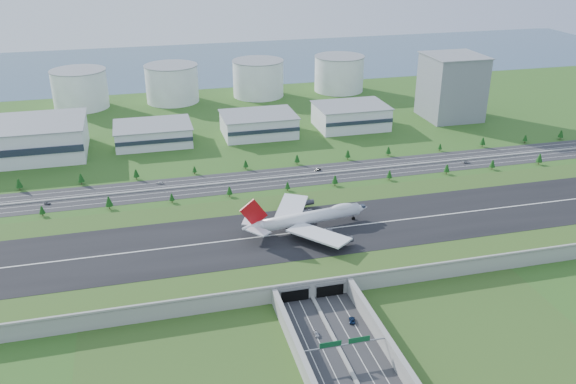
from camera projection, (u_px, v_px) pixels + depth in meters
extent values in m
plane|color=#23551A|center=(286.00, 247.00, 328.53)|extent=(1200.00, 1200.00, 0.00)
cube|color=gray|center=(286.00, 241.00, 326.90)|extent=(520.00, 100.00, 8.00)
cube|color=#244D1A|center=(286.00, 234.00, 325.24)|extent=(520.00, 100.00, 0.16)
cube|color=black|center=(286.00, 234.00, 325.19)|extent=(520.00, 58.00, 0.12)
cube|color=silver|center=(286.00, 234.00, 325.16)|extent=(520.00, 0.90, 0.02)
cube|color=gray|center=(312.00, 282.00, 281.32)|extent=(520.00, 1.20, 1.20)
cube|color=#28282B|center=(357.00, 384.00, 231.16)|extent=(34.00, 120.00, 0.12)
cube|color=gray|center=(357.00, 383.00, 231.01)|extent=(1.60, 120.00, 0.90)
cube|color=gray|center=(304.00, 367.00, 234.28)|extent=(2.40, 100.00, 8.00)
cube|color=gray|center=(392.00, 352.00, 242.55)|extent=(2.40, 100.00, 8.00)
cube|color=black|center=(295.00, 295.00, 280.87)|extent=(13.00, 1.20, 6.00)
cube|color=black|center=(330.00, 290.00, 284.74)|extent=(13.00, 1.20, 6.00)
cylinder|color=gray|center=(299.00, 360.00, 238.72)|extent=(0.70, 0.70, 7.00)
cylinder|color=gray|center=(389.00, 345.00, 247.36)|extent=(0.70, 0.70, 7.00)
cube|color=gray|center=(345.00, 345.00, 241.54)|extent=(38.00, 0.50, 0.50)
cube|color=#0C4C23|center=(331.00, 344.00, 239.51)|extent=(9.00, 0.30, 2.40)
cube|color=#0C4C23|center=(359.00, 340.00, 242.24)|extent=(9.00, 0.30, 2.40)
cube|color=#28282B|center=(252.00, 181.00, 412.57)|extent=(560.00, 36.00, 0.12)
cylinder|color=#3D2819|center=(43.00, 214.00, 362.81)|extent=(0.50, 0.50, 2.37)
cone|color=#0E340E|center=(42.00, 210.00, 361.58)|extent=(3.69, 3.69, 4.74)
cylinder|color=#3D2819|center=(110.00, 207.00, 371.45)|extent=(0.50, 0.50, 3.01)
cone|color=#0E340E|center=(109.00, 201.00, 369.89)|extent=(4.68, 4.68, 6.02)
cylinder|color=#3D2819|center=(172.00, 201.00, 380.18)|extent=(0.50, 0.50, 2.23)
cone|color=#0E340E|center=(172.00, 197.00, 379.02)|extent=(3.48, 3.48, 4.47)
cylinder|color=#3D2819|center=(230.00, 195.00, 388.38)|extent=(0.50, 0.50, 2.50)
cone|color=#0E340E|center=(229.00, 190.00, 387.08)|extent=(3.89, 3.89, 5.00)
cylinder|color=#3D2819|center=(287.00, 189.00, 397.11)|extent=(0.50, 0.50, 2.20)
cone|color=#0E340E|center=(287.00, 185.00, 395.97)|extent=(3.42, 3.42, 4.40)
cylinder|color=#3D2819|center=(335.00, 184.00, 404.41)|extent=(0.50, 0.50, 2.67)
cone|color=#0E340E|center=(335.00, 179.00, 403.02)|extent=(4.15, 4.15, 5.34)
cylinder|color=#3D2819|center=(389.00, 178.00, 413.26)|extent=(0.50, 0.50, 2.55)
cone|color=#0E340E|center=(389.00, 174.00, 411.94)|extent=(3.96, 3.96, 5.10)
cylinder|color=#3D2819|center=(446.00, 172.00, 422.96)|extent=(0.50, 0.50, 2.65)
cone|color=#0E340E|center=(447.00, 168.00, 421.58)|extent=(4.12, 4.12, 5.30)
cylinder|color=#3D2819|center=(492.00, 168.00, 431.03)|extent=(0.50, 0.50, 2.59)
cone|color=#0E340E|center=(493.00, 163.00, 429.69)|extent=(4.03, 4.03, 5.18)
cylinder|color=#3D2819|center=(539.00, 163.00, 439.57)|extent=(0.50, 0.50, 2.97)
cone|color=#0E340E|center=(540.00, 158.00, 438.03)|extent=(4.62, 4.62, 5.94)
cylinder|color=#3D2819|center=(20.00, 188.00, 397.41)|extent=(0.50, 0.50, 2.91)
cone|color=#0E340E|center=(19.00, 183.00, 395.90)|extent=(4.53, 4.53, 5.82)
cylinder|color=#3D2819|center=(82.00, 183.00, 406.21)|extent=(0.50, 0.50, 2.80)
cone|color=#0E340E|center=(81.00, 178.00, 404.76)|extent=(4.35, 4.35, 5.59)
cylinder|color=#3D2819|center=(136.00, 178.00, 414.38)|extent=(0.50, 0.50, 2.63)
cone|color=#0E340E|center=(136.00, 173.00, 413.01)|extent=(4.09, 4.09, 5.26)
cylinder|color=#3D2819|center=(195.00, 173.00, 423.48)|extent=(0.50, 0.50, 2.03)
cone|color=#0E340E|center=(194.00, 169.00, 422.43)|extent=(3.16, 3.16, 4.06)
cylinder|color=#3D2819|center=(246.00, 168.00, 431.62)|extent=(0.50, 0.50, 2.41)
cone|color=#0E340E|center=(246.00, 164.00, 430.37)|extent=(3.74, 3.74, 4.81)
cylinder|color=#3D2819|center=(297.00, 163.00, 440.14)|extent=(0.50, 0.50, 2.61)
cone|color=#0E340E|center=(297.00, 158.00, 438.79)|extent=(4.06, 4.06, 5.21)
cylinder|color=#3D2819|center=(348.00, 158.00, 448.93)|extent=(0.50, 0.50, 2.64)
cone|color=#0E340E|center=(348.00, 154.00, 447.56)|extent=(4.10, 4.10, 5.28)
cylinder|color=#3D2819|center=(388.00, 154.00, 456.26)|extent=(0.50, 0.50, 2.55)
cone|color=#0E340E|center=(388.00, 150.00, 454.93)|extent=(3.97, 3.97, 5.10)
cylinder|color=#3D2819|center=(440.00, 150.00, 466.01)|extent=(0.50, 0.50, 2.06)
cone|color=#0E340E|center=(440.00, 146.00, 464.94)|extent=(3.20, 3.20, 4.11)
cylinder|color=#3D2819|center=(482.00, 145.00, 474.11)|extent=(0.50, 0.50, 2.81)
cone|color=#0E340E|center=(483.00, 141.00, 472.66)|extent=(4.37, 4.37, 5.62)
cylinder|color=#3D2819|center=(525.00, 142.00, 482.79)|extent=(0.50, 0.50, 2.34)
cone|color=#0E340E|center=(525.00, 138.00, 481.58)|extent=(3.64, 3.64, 4.69)
cylinder|color=#3D2819|center=(560.00, 138.00, 490.05)|extent=(0.50, 0.50, 2.81)
cone|color=#0E340E|center=(561.00, 134.00, 488.60)|extent=(4.36, 4.36, 5.61)
cube|color=white|center=(1.00, 142.00, 448.52)|extent=(120.00, 60.00, 25.00)
cube|color=white|center=(153.00, 134.00, 479.98)|extent=(58.00, 42.00, 15.00)
cube|color=white|center=(259.00, 125.00, 498.89)|extent=(58.00, 42.00, 17.00)
cube|color=white|center=(351.00, 116.00, 516.66)|extent=(58.00, 42.00, 19.00)
cube|color=gray|center=(452.00, 87.00, 535.36)|extent=(46.00, 46.00, 55.00)
cylinder|color=silver|center=(80.00, 89.00, 568.47)|extent=(50.00, 50.00, 35.00)
cylinder|color=silver|center=(172.00, 84.00, 587.78)|extent=(50.00, 50.00, 35.00)
cylinder|color=silver|center=(258.00, 79.00, 607.10)|extent=(50.00, 50.00, 35.00)
cylinder|color=silver|center=(339.00, 74.00, 626.42)|extent=(50.00, 50.00, 35.00)
cube|color=#37546A|center=(191.00, 64.00, 753.28)|extent=(1200.00, 260.00, 0.06)
cylinder|color=silver|center=(308.00, 218.00, 328.71)|extent=(60.22, 14.82, 6.84)
cone|color=silver|center=(361.00, 208.00, 339.74)|extent=(9.39, 7.93, 6.84)
cone|color=silver|center=(252.00, 227.00, 317.50)|extent=(11.51, 8.21, 6.84)
ellipsoid|color=silver|center=(342.00, 208.00, 334.71)|extent=(15.17, 7.24, 4.21)
cube|color=silver|center=(319.00, 235.00, 313.03)|extent=(31.20, 33.56, 1.69)
cube|color=silver|center=(292.00, 207.00, 343.78)|extent=(25.87, 34.95, 1.69)
cylinder|color=#38383D|center=(327.00, 232.00, 321.00)|extent=(5.94, 3.92, 3.21)
cylinder|color=#38383D|center=(348.00, 240.00, 313.20)|extent=(5.94, 3.92, 3.21)
cylinder|color=#38383D|center=(307.00, 212.00, 342.71)|extent=(5.94, 3.92, 3.21)
cylinder|color=#38383D|center=(309.00, 202.00, 354.80)|extent=(5.94, 3.92, 3.21)
cube|color=silver|center=(258.00, 231.00, 311.64)|extent=(12.26, 13.22, 0.64)
cube|color=silver|center=(250.00, 220.00, 323.40)|extent=(10.39, 13.31, 0.64)
cube|color=#B50C12|center=(254.00, 213.00, 314.57)|extent=(15.23, 3.00, 16.02)
cylinder|color=black|center=(353.00, 218.00, 340.49)|extent=(2.03, 0.75, 2.03)
cylinder|color=black|center=(303.00, 231.00, 326.62)|extent=(2.03, 0.75, 2.03)
cylinder|color=black|center=(298.00, 226.00, 332.41)|extent=(2.03, 0.75, 2.03)
cylinder|color=black|center=(292.00, 233.00, 324.42)|extent=(2.03, 0.75, 2.03)
cylinder|color=black|center=(288.00, 228.00, 330.21)|extent=(2.03, 0.75, 2.03)
imported|color=#B1B1B5|center=(316.00, 334.00, 258.21)|extent=(1.91, 4.54, 1.53)
imported|color=#0B1A38|center=(352.00, 320.00, 267.03)|extent=(3.85, 5.89, 1.51)
imported|color=#535358|center=(47.00, 203.00, 377.66)|extent=(4.29, 2.59, 1.37)
imported|color=black|center=(318.00, 170.00, 428.83)|extent=(4.74, 2.57, 1.48)
imported|color=#B0B0B5|center=(466.00, 162.00, 442.49)|extent=(5.56, 3.27, 1.45)
imported|color=silver|center=(160.00, 183.00, 407.58)|extent=(5.10, 3.63, 1.37)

